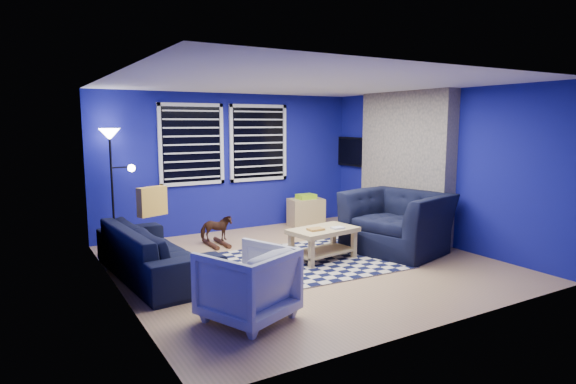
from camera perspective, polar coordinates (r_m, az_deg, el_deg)
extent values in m
plane|color=tan|center=(6.92, 1.85, -8.38)|extent=(5.00, 5.00, 0.00)
plane|color=white|center=(6.65, 1.95, 12.74)|extent=(5.00, 5.00, 0.00)
plane|color=navy|center=(8.87, -6.75, 3.47)|extent=(5.00, 0.00, 5.00)
plane|color=navy|center=(5.75, -19.70, 0.48)|extent=(0.00, 5.00, 5.00)
plane|color=navy|center=(8.27, 16.74, 2.84)|extent=(0.00, 5.00, 5.00)
cube|color=gray|center=(8.53, 13.68, 3.11)|extent=(0.26, 2.00, 2.50)
cube|color=black|center=(8.55, 12.80, -2.94)|extent=(0.04, 0.70, 0.60)
cube|color=gray|center=(8.53, 12.09, -5.08)|extent=(0.50, 1.20, 0.08)
cube|color=black|center=(8.56, -11.36, 5.55)|extent=(1.05, 0.02, 1.30)
cube|color=white|center=(8.55, -11.47, 10.10)|extent=(1.17, 0.05, 0.06)
cube|color=white|center=(8.61, -11.21, 1.02)|extent=(1.17, 0.05, 0.06)
cube|color=black|center=(9.07, -3.54, 5.83)|extent=(1.05, 0.02, 1.30)
cube|color=white|center=(9.06, -3.55, 10.13)|extent=(1.17, 0.05, 0.06)
cube|color=white|center=(9.11, -3.47, 1.55)|extent=(1.17, 0.05, 0.06)
cube|color=black|center=(9.70, 7.88, 4.74)|extent=(0.06, 1.00, 0.58)
cube|color=black|center=(9.67, 7.72, 4.74)|extent=(0.01, 0.92, 0.50)
cube|color=black|center=(6.96, 1.86, -8.22)|extent=(2.58, 2.11, 0.02)
imported|color=black|center=(6.49, -15.48, -6.70)|extent=(2.38, 1.08, 0.67)
imported|color=black|center=(7.59, 12.80, -3.50)|extent=(1.70, 1.58, 0.92)
imported|color=gray|center=(4.92, -4.83, -10.81)|extent=(1.05, 1.06, 0.75)
imported|color=#462D16|center=(7.88, -8.51, -4.28)|extent=(0.39, 0.55, 0.43)
cube|color=tan|center=(6.96, 4.19, -4.58)|extent=(1.05, 0.70, 0.07)
cube|color=tan|center=(7.04, 4.16, -7.00)|extent=(0.95, 0.60, 0.03)
cube|color=#AC7831|center=(6.82, 3.32, -4.43)|extent=(0.24, 0.19, 0.03)
cube|color=silver|center=(6.94, 5.92, -4.26)|extent=(0.20, 0.15, 0.03)
cube|color=tan|center=(6.62, 2.26, -7.28)|extent=(0.07, 0.07, 0.39)
cube|color=tan|center=(7.09, 7.95, -6.31)|extent=(0.07, 0.07, 0.39)
cube|color=tan|center=(6.98, 0.32, -6.46)|extent=(0.07, 0.07, 0.39)
cube|color=tan|center=(7.42, 5.86, -5.61)|extent=(0.07, 0.07, 0.39)
cube|color=tan|center=(9.25, 2.14, -2.44)|extent=(0.69, 0.51, 0.53)
cube|color=black|center=(9.25, 2.14, -2.44)|extent=(0.60, 0.45, 0.42)
cube|color=#AEF21C|center=(9.20, 2.15, -0.54)|extent=(0.37, 0.30, 0.09)
cylinder|color=black|center=(8.18, -19.79, -6.14)|extent=(0.24, 0.24, 0.03)
cylinder|color=black|center=(8.02, -20.09, -0.07)|extent=(0.04, 0.04, 1.76)
cone|color=white|center=(7.95, -20.41, 6.43)|extent=(0.32, 0.32, 0.18)
sphere|color=white|center=(7.98, -18.06, 2.71)|extent=(0.12, 0.12, 0.12)
cube|color=gold|center=(7.02, -15.81, -1.07)|extent=(0.45, 0.28, 0.41)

